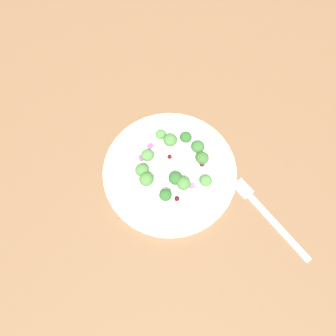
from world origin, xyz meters
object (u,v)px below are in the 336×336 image
object	(u,v)px
broccoli_floret_1	(170,140)
fork	(267,214)
broccoli_floret_0	(198,147)
broccoli_floret_2	(206,181)
plate	(168,172)

from	to	relation	value
broccoli_floret_1	fork	world-z (taller)	broccoli_floret_1
broccoli_floret_1	broccoli_floret_0	bearing A→B (deg)	50.46
broccoli_floret_2	fork	xyz separation A→B (cm)	(9.52, 7.91, -2.53)
plate	broccoli_floret_0	bearing A→B (deg)	102.86
plate	broccoli_floret_1	xyz separation A→B (cm)	(-5.04, 2.68, 2.14)
plate	broccoli_floret_1	bearing A→B (deg)	151.98
plate	fork	distance (cm)	19.71
broccoli_floret_1	broccoli_floret_2	world-z (taller)	broccoli_floret_1
plate	broccoli_floret_1	world-z (taller)	broccoli_floret_1
plate	broccoli_floret_2	distance (cm)	7.59
broccoli_floret_1	broccoli_floret_2	xyz separation A→B (cm)	(10.17, 2.57, -0.21)
broccoli_floret_2	plate	bearing A→B (deg)	-134.29
broccoli_floret_0	plate	bearing A→B (deg)	-77.14
broccoli_floret_0	broccoli_floret_1	bearing A→B (deg)	-129.54
broccoli_floret_2	broccoli_floret_0	bearing A→B (deg)	166.32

